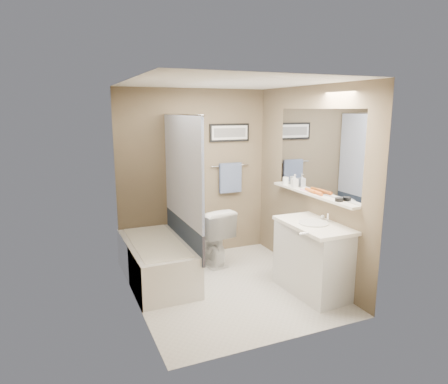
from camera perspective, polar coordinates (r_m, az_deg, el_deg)
name	(u,v)px	position (r m, az deg, el deg)	size (l,w,h in m)	color
ground	(229,287)	(4.97, 0.70, -13.42)	(2.50, 2.50, 0.00)	beige
ceiling	(229,84)	(4.51, 0.78, 15.13)	(2.20, 2.50, 0.04)	white
wall_back	(194,174)	(5.72, -4.26, 2.52)	(2.20, 0.04, 2.40)	brown
wall_front	(286,216)	(3.53, 8.86, -3.40)	(2.20, 0.04, 2.40)	brown
wall_left	(135,198)	(4.28, -12.61, -0.88)	(0.04, 2.50, 2.40)	brown
wall_right	(308,183)	(5.12, 11.87, 1.20)	(0.04, 2.50, 2.40)	brown
tile_surround	(126,206)	(4.80, -13.76, -2.01)	(0.02, 1.55, 2.00)	#C1AD92
curtain_rod	(181,115)	(4.83, -6.12, 10.92)	(0.02, 0.02, 1.55)	silver
curtain_upper	(182,169)	(4.88, -5.95, 3.27)	(0.03, 1.45, 1.28)	white
curtain_lower	(184,234)	(5.06, -5.76, -5.94)	(0.03, 1.45, 0.36)	#28354B
mirror	(317,151)	(4.94, 13.17, 5.70)	(0.02, 1.60, 1.00)	silver
shelf	(311,194)	(4.99, 12.38, -0.26)	(0.12, 1.60, 0.03)	silver
towel_bar	(230,166)	(5.89, 0.85, 3.80)	(0.02, 0.02, 0.60)	silver
towel	(230,178)	(5.90, 0.92, 2.05)	(0.34, 0.05, 0.44)	#7C90B5
art_frame	(230,133)	(5.86, 0.79, 8.48)	(0.62, 0.03, 0.26)	black
art_mat	(230,133)	(5.84, 0.85, 8.47)	(0.56, 0.00, 0.20)	white
art_image	(230,133)	(5.84, 0.86, 8.47)	(0.50, 0.00, 0.13)	#595959
door	(337,231)	(3.89, 15.79, -5.37)	(0.80, 0.02, 2.00)	silver
door_handle	(304,234)	(3.74, 11.32, -5.84)	(0.02, 0.02, 0.10)	silver
bathtub	(156,261)	(5.13, -9.62, -9.72)	(0.70, 1.50, 0.50)	silver
tub_rim	(156,242)	(5.05, -9.72, -7.08)	(0.56, 1.36, 0.02)	white
toilet	(208,235)	(5.58, -2.26, -6.16)	(0.45, 0.78, 0.80)	white
vanity	(313,260)	(4.81, 12.61, -9.42)	(0.50, 0.90, 0.80)	silver
countertop	(314,225)	(4.67, 12.74, -4.63)	(0.54, 0.96, 0.04)	white
sink_basin	(313,223)	(4.66, 12.66, -4.32)	(0.34, 0.34, 0.01)	silver
faucet_spout	(328,217)	(4.76, 14.64, -3.53)	(0.02, 0.02, 0.10)	silver
faucet_knob	(323,217)	(4.85, 13.91, -3.48)	(0.05, 0.05, 0.05)	silver
candle_bowl_near	(339,200)	(4.59, 16.10, -1.05)	(0.09, 0.09, 0.04)	black
hair_brush_front	(317,193)	(4.89, 13.18, -0.09)	(0.04, 0.04, 0.22)	#C4561B
hair_brush_back	(310,190)	(5.00, 12.23, 0.22)	(0.04, 0.04, 0.22)	#C45D1B
pink_comb	(305,190)	(5.10, 11.47, 0.26)	(0.03, 0.16, 0.01)	pink
glass_jar	(286,181)	(5.46, 8.81, 1.60)	(0.08, 0.08, 0.10)	white
soap_bottle	(295,181)	(5.28, 10.05, 1.58)	(0.08, 0.08, 0.17)	#999999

